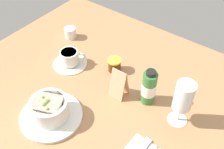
{
  "coord_description": "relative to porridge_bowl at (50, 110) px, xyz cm",
  "views": [
    {
      "loc": [
        40.91,
        -54.22,
        71.54
      ],
      "look_at": [
        2.61,
        -2.84,
        8.61
      ],
      "focal_mm": 42.53,
      "sensor_mm": 36.0,
      "label": 1
    }
  ],
  "objects": [
    {
      "name": "menu_card",
      "position": [
        11.85,
        21.68,
        1.99
      ],
      "size": [
        5.68,
        5.45,
        11.31
      ],
      "color": "tan",
      "rests_on": "ground_plane"
    },
    {
      "name": "jam_jar",
      "position": [
        3.21,
        30.7,
        -0.91
      ],
      "size": [
        5.12,
        5.12,
        5.36
      ],
      "color": "#50250B",
      "rests_on": "ground_plane"
    },
    {
      "name": "wine_glass",
      "position": [
        33.76,
        24.06,
        7.33
      ],
      "size": [
        6.39,
        6.39,
        16.74
      ],
      "color": "white",
      "rests_on": "ground_plane"
    },
    {
      "name": "creamer_jug",
      "position": [
        -25.11,
        36.29,
        -1.15
      ],
      "size": [
        6.14,
        5.1,
        5.41
      ],
      "color": "silver",
      "rests_on": "ground_plane"
    },
    {
      "name": "porridge_bowl",
      "position": [
        0.0,
        0.0,
        0.0
      ],
      "size": [
        20.54,
        20.54,
        8.61
      ],
      "color": "silver",
      "rests_on": "ground_plane"
    },
    {
      "name": "sauce_bottle_green",
      "position": [
        21.5,
        25.15,
        2.85
      ],
      "size": [
        4.98,
        4.98,
        14.03
      ],
      "color": "#337233",
      "rests_on": "ground_plane"
    },
    {
      "name": "ground_plane",
      "position": [
        6.57,
        23.91,
        -5.12
      ],
      "size": [
        110.0,
        84.0,
        3.0
      ],
      "primitive_type": "cube",
      "color": "#A8754C"
    },
    {
      "name": "coffee_cup",
      "position": [
        -13.02,
        23.0,
        -0.9
      ],
      "size": [
        13.56,
        13.56,
        6.3
      ],
      "color": "silver",
      "rests_on": "ground_plane"
    }
  ]
}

